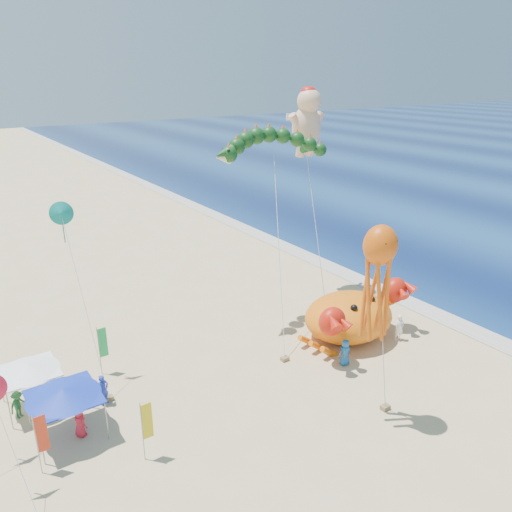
{
  "coord_description": "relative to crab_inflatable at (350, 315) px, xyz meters",
  "views": [
    {
      "loc": [
        -18.5,
        -22.19,
        17.37
      ],
      "look_at": [
        -2.0,
        2.0,
        6.5
      ],
      "focal_mm": 35.0,
      "sensor_mm": 36.0,
      "label": 1
    }
  ],
  "objects": [
    {
      "name": "small_kites",
      "position": [
        -20.19,
        2.0,
        4.98
      ],
      "size": [
        7.41,
        11.06,
        10.7
      ],
      "color": "red",
      "rests_on": "ground"
    },
    {
      "name": "cherub_kite",
      "position": [
        3.12,
        9.0,
        12.14
      ],
      "size": [
        3.3,
        6.5,
        16.32
      ],
      "color": "#F8BF97",
      "rests_on": "ground"
    },
    {
      "name": "beachgoers",
      "position": [
        -13.72,
        0.63,
        -0.84
      ],
      "size": [
        27.53,
        6.89,
        1.89
      ],
      "color": "white",
      "rests_on": "ground"
    },
    {
      "name": "canopy_white",
      "position": [
        -19.71,
        4.24,
        0.75
      ],
      "size": [
        3.22,
        3.22,
        2.71
      ],
      "color": "gray",
      "rests_on": "ground"
    },
    {
      "name": "crab_inflatable",
      "position": [
        0.0,
        0.0,
        0.0
      ],
      "size": [
        8.74,
        6.18,
        3.83
      ],
      "color": "orange",
      "rests_on": "ground"
    },
    {
      "name": "ground",
      "position": [
        -4.04,
        0.59,
        -1.69
      ],
      "size": [
        320.0,
        320.0,
        0.0
      ],
      "primitive_type": "plane",
      "color": "#D1B784",
      "rests_on": "ground"
    },
    {
      "name": "octopus_kite",
      "position": [
        -5.14,
        -6.54,
        6.49
      ],
      "size": [
        2.33,
        1.57,
        10.66
      ],
      "color": "#D8530B",
      "rests_on": "ground"
    },
    {
      "name": "feather_flags",
      "position": [
        -19.18,
        0.7,
        0.32
      ],
      "size": [
        10.17,
        8.29,
        3.2
      ],
      "color": "gray",
      "rests_on": "ground"
    },
    {
      "name": "dragon_kite",
      "position": [
        -1.71,
        6.91,
        10.61
      ],
      "size": [
        10.17,
        8.64,
        13.42
      ],
      "color": "#0F3813",
      "rests_on": "ground"
    },
    {
      "name": "foam_strip",
      "position": [
        7.96,
        0.59,
        -1.68
      ],
      "size": [
        320.0,
        320.0,
        0.0
      ],
      "primitive_type": "plane",
      "color": "silver",
      "rests_on": "ground"
    },
    {
      "name": "canopy_blue",
      "position": [
        -18.74,
        0.87,
        0.75
      ],
      "size": [
        3.62,
        3.62,
        2.71
      ],
      "color": "gray",
      "rests_on": "ground"
    }
  ]
}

